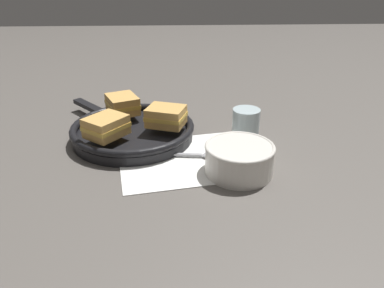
# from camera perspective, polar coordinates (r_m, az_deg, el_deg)

# --- Properties ---
(ground_plane) EXTENTS (4.00, 4.00, 0.00)m
(ground_plane) POSITION_cam_1_polar(r_m,az_deg,el_deg) (0.84, -0.61, -2.99)
(ground_plane) COLOR #56514C
(napkin) EXTENTS (0.32, 0.29, 0.00)m
(napkin) POSITION_cam_1_polar(r_m,az_deg,el_deg) (0.85, -1.48, -2.31)
(napkin) COLOR white
(napkin) RESTS_ON ground_plane
(soup_bowl) EXTENTS (0.15, 0.15, 0.07)m
(soup_bowl) POSITION_cam_1_polar(r_m,az_deg,el_deg) (0.79, 7.22, -2.02)
(soup_bowl) COLOR silver
(soup_bowl) RESTS_ON ground_plane
(spoon) EXTENTS (0.16, 0.03, 0.01)m
(spoon) POSITION_cam_1_polar(r_m,az_deg,el_deg) (0.86, 1.75, -1.71)
(spoon) COLOR #9E9EA3
(spoon) RESTS_ON napkin
(skillet) EXTENTS (0.35, 0.38, 0.04)m
(skillet) POSITION_cam_1_polar(r_m,az_deg,el_deg) (0.96, -9.05, 1.99)
(skillet) COLOR black
(skillet) RESTS_ON ground_plane
(sandwich_near_left) EXTENTS (0.11, 0.10, 0.05)m
(sandwich_near_left) POSITION_cam_1_polar(r_m,az_deg,el_deg) (0.92, -3.98, 4.25)
(sandwich_near_left) COLOR tan
(sandwich_near_left) RESTS_ON skillet
(sandwich_near_right) EXTENTS (0.10, 0.11, 0.05)m
(sandwich_near_right) POSITION_cam_1_polar(r_m,az_deg,el_deg) (1.02, -10.55, 5.97)
(sandwich_near_right) COLOR tan
(sandwich_near_right) RESTS_ON skillet
(sandwich_far_left) EXTENTS (0.11, 0.12, 0.05)m
(sandwich_far_left) POSITION_cam_1_polar(r_m,az_deg,el_deg) (0.89, -12.95, 2.64)
(sandwich_far_left) COLOR tan
(sandwich_far_left) RESTS_ON skillet
(drinking_glass) EXTENTS (0.07, 0.07, 0.09)m
(drinking_glass) POSITION_cam_1_polar(r_m,az_deg,el_deg) (0.92, 8.16, 2.59)
(drinking_glass) COLOR silver
(drinking_glass) RESTS_ON ground_plane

